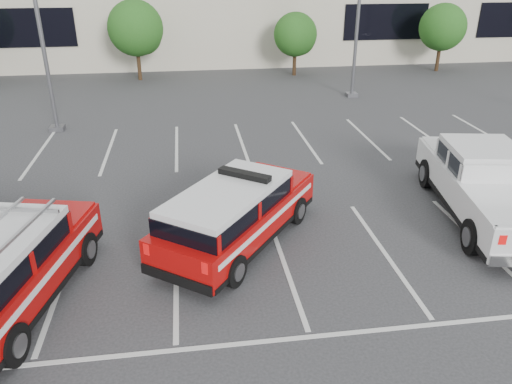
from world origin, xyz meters
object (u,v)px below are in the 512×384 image
(white_pickup, at_px, (484,191))
(ladder_suv, at_px, (5,275))
(tree_right, at_px, (443,29))
(light_pole_left, at_px, (36,8))
(fire_chief_suv, at_px, (236,218))
(tree_mid_left, at_px, (137,30))
(tree_mid_right, at_px, (297,36))

(white_pickup, xyz_separation_m, ladder_suv, (-12.60, -2.60, 0.04))
(tree_right, bearing_deg, light_pole_left, -156.49)
(fire_chief_suv, bearing_deg, ladder_suv, -122.19)
(white_pickup, distance_m, ladder_suv, 12.86)
(tree_mid_left, xyz_separation_m, tree_mid_right, (10.00, -0.00, -0.54))
(tree_mid_right, relative_size, ladder_suv, 0.70)
(white_pickup, height_order, ladder_suv, ladder_suv)
(light_pole_left, bearing_deg, tree_mid_left, 72.90)
(tree_mid_left, xyz_separation_m, white_pickup, (11.23, -20.40, -2.24))
(tree_right, height_order, light_pole_left, light_pole_left)
(fire_chief_suv, bearing_deg, light_pole_left, 159.13)
(tree_mid_right, distance_m, light_pole_left, 16.72)
(tree_mid_right, height_order, light_pole_left, light_pole_left)
(tree_mid_left, relative_size, fire_chief_suv, 0.87)
(tree_mid_left, height_order, tree_right, tree_mid_left)
(white_pickup, bearing_deg, fire_chief_suv, -165.25)
(tree_right, bearing_deg, ladder_suv, -132.89)
(tree_mid_left, height_order, tree_mid_right, tree_mid_left)
(tree_right, height_order, fire_chief_suv, tree_right)
(tree_mid_left, distance_m, light_pole_left, 10.73)
(tree_mid_right, bearing_deg, white_pickup, -86.56)
(fire_chief_suv, height_order, ladder_suv, ladder_suv)
(tree_right, distance_m, ladder_suv, 31.46)
(ladder_suv, bearing_deg, light_pole_left, 111.06)
(fire_chief_suv, distance_m, white_pickup, 7.43)
(tree_mid_left, height_order, white_pickup, tree_mid_left)
(tree_mid_left, relative_size, ladder_suv, 0.85)
(tree_mid_left, xyz_separation_m, tree_right, (20.00, -0.00, -0.27))
(fire_chief_suv, bearing_deg, white_pickup, 41.67)
(light_pole_left, relative_size, ladder_suv, 1.80)
(tree_right, xyz_separation_m, ladder_suv, (-21.37, -23.00, -1.93))
(tree_mid_left, height_order, ladder_suv, tree_mid_left)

